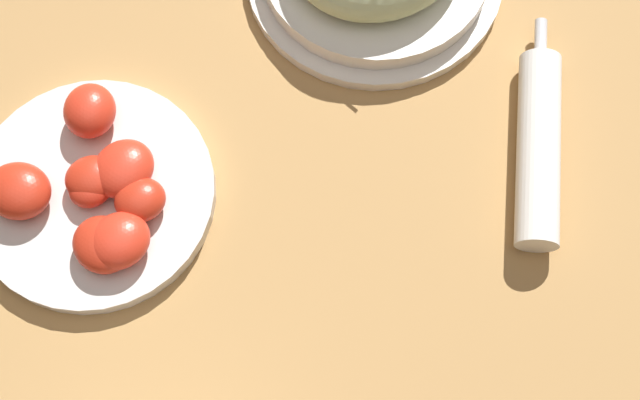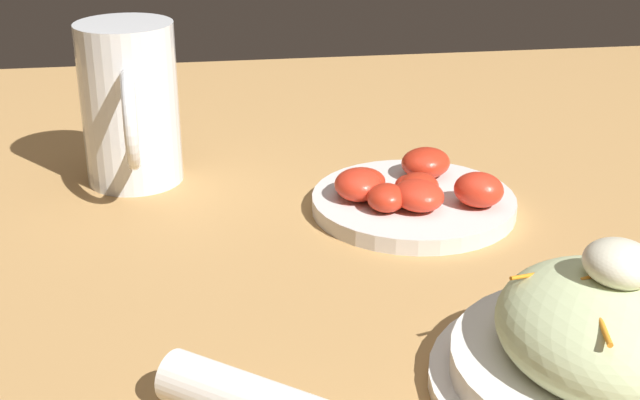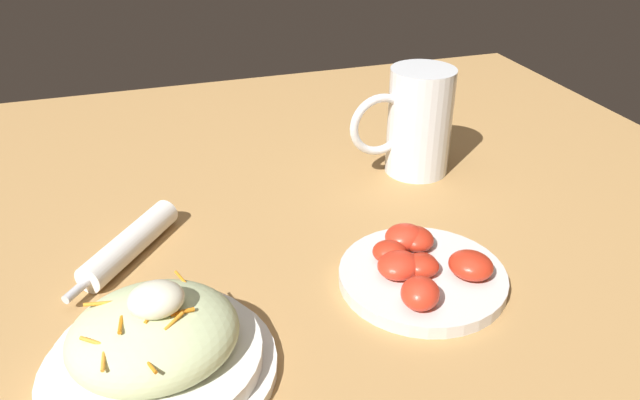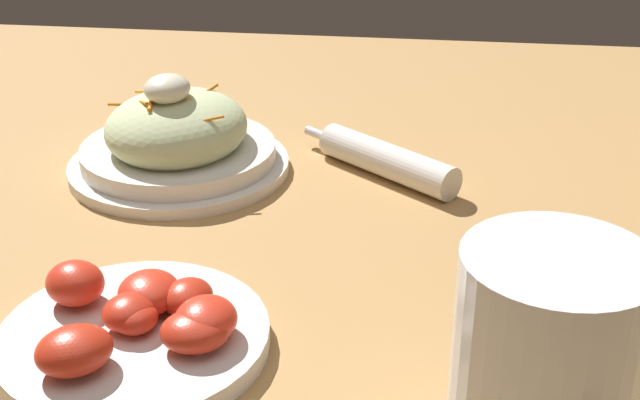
% 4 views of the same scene
% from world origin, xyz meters
% --- Properties ---
extents(ground_plane, '(1.43, 1.43, 0.00)m').
position_xyz_m(ground_plane, '(0.00, 0.00, 0.00)').
color(ground_plane, '#B2844C').
extents(napkin_roll, '(0.14, 0.17, 0.03)m').
position_xyz_m(napkin_roll, '(-0.20, 0.09, 0.02)').
color(napkin_roll, white).
rests_on(napkin_roll, ground_plane).
extents(tomato_plate, '(0.20, 0.20, 0.05)m').
position_xyz_m(tomato_plate, '(0.12, -0.07, 0.02)').
color(tomato_plate, silver).
rests_on(tomato_plate, ground_plane).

